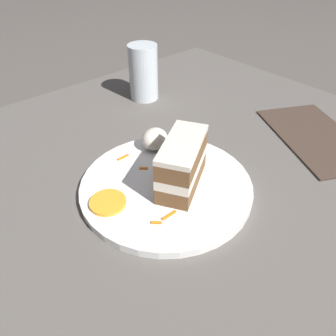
{
  "coord_description": "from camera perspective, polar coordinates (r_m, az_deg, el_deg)",
  "views": [
    {
      "loc": [
        -0.28,
        -0.38,
        0.41
      ],
      "look_at": [
        0.0,
        -0.06,
        0.07
      ],
      "focal_mm": 35.0,
      "sensor_mm": 36.0,
      "label": 1
    }
  ],
  "objects": [
    {
      "name": "ground_plane",
      "position": [
        0.63,
        -3.7,
        -2.88
      ],
      "size": [
        6.0,
        6.0,
        0.0
      ],
      "primitive_type": "plane",
      "color": "#4C4742",
      "rests_on": "ground"
    },
    {
      "name": "dining_table",
      "position": [
        0.62,
        -3.75,
        -1.95
      ],
      "size": [
        1.17,
        0.89,
        0.03
      ],
      "primitive_type": "cube",
      "color": "#56514C",
      "rests_on": "ground"
    },
    {
      "name": "plate",
      "position": [
        0.57,
        0.0,
        -2.93
      ],
      "size": [
        0.3,
        0.3,
        0.01
      ],
      "primitive_type": "cylinder",
      "color": "white",
      "rests_on": "dining_table"
    },
    {
      "name": "cake_slice",
      "position": [
        0.54,
        2.46,
        0.8
      ],
      "size": [
        0.14,
        0.11,
        0.09
      ],
      "rotation": [
        0.0,
        0.0,
        5.26
      ],
      "color": "brown",
      "rests_on": "plate"
    },
    {
      "name": "cream_dollop",
      "position": [
        0.64,
        -2.32,
        5.08
      ],
      "size": [
        0.05,
        0.05,
        0.04
      ],
      "primitive_type": "ellipsoid",
      "color": "silver",
      "rests_on": "plate"
    },
    {
      "name": "orange_garnish",
      "position": [
        0.53,
        -10.44,
        -5.91
      ],
      "size": [
        0.06,
        0.06,
        0.01
      ],
      "primitive_type": "cylinder",
      "color": "orange",
      "rests_on": "plate"
    },
    {
      "name": "carrot_shreds_scatter",
      "position": [
        0.55,
        -3.73,
        -3.52
      ],
      "size": [
        0.08,
        0.18,
        0.0
      ],
      "color": "orange",
      "rests_on": "plate"
    },
    {
      "name": "drinking_glass",
      "position": [
        0.85,
        -4.28,
        15.68
      ],
      "size": [
        0.07,
        0.07,
        0.14
      ],
      "color": "silver",
      "rests_on": "dining_table"
    },
    {
      "name": "menu_card",
      "position": [
        0.77,
        24.41,
        4.98
      ],
      "size": [
        0.26,
        0.31,
        0.0
      ],
      "primitive_type": "cube",
      "rotation": [
        0.0,
        0.0,
        5.79
      ],
      "color": "#423328",
      "rests_on": "dining_table"
    }
  ]
}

